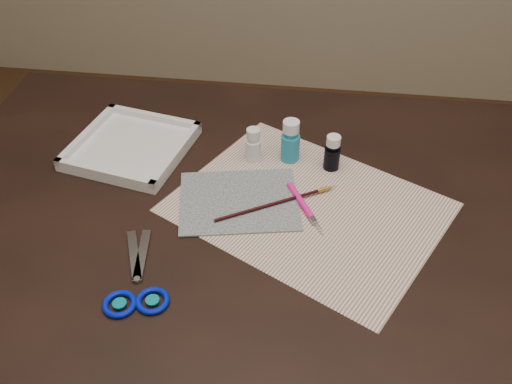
# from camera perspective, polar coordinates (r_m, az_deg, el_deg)

# --- Properties ---
(table) EXTENTS (1.30, 0.90, 0.75)m
(table) POSITION_cam_1_polar(r_m,az_deg,el_deg) (1.35, 0.00, -13.77)
(table) COLOR black
(table) RESTS_ON ground
(paper) EXTENTS (0.59, 0.54, 0.00)m
(paper) POSITION_cam_1_polar(r_m,az_deg,el_deg) (1.08, 5.18, -1.54)
(paper) COLOR silver
(paper) RESTS_ON table
(canvas) EXTENTS (0.26, 0.22, 0.00)m
(canvas) POSITION_cam_1_polar(r_m,az_deg,el_deg) (1.09, -1.71, -0.87)
(canvas) COLOR black
(canvas) RESTS_ON paper
(paint_bottle_white) EXTENTS (0.04, 0.04, 0.08)m
(paint_bottle_white) POSITION_cam_1_polar(r_m,az_deg,el_deg) (1.17, -0.27, 4.72)
(paint_bottle_white) COLOR white
(paint_bottle_white) RESTS_ON table
(paint_bottle_cyan) EXTENTS (0.04, 0.04, 0.09)m
(paint_bottle_cyan) POSITION_cam_1_polar(r_m,az_deg,el_deg) (1.17, 3.47, 5.12)
(paint_bottle_cyan) COLOR teal
(paint_bottle_cyan) RESTS_ON table
(paint_bottle_navy) EXTENTS (0.04, 0.04, 0.08)m
(paint_bottle_navy) POSITION_cam_1_polar(r_m,az_deg,el_deg) (1.15, 7.64, 3.91)
(paint_bottle_navy) COLOR black
(paint_bottle_navy) RESTS_ON table
(paintbrush) EXTENTS (0.22, 0.14, 0.01)m
(paintbrush) POSITION_cam_1_polar(r_m,az_deg,el_deg) (1.07, 2.19, -1.05)
(paintbrush) COLOR black
(paintbrush) RESTS_ON canvas
(craft_knife) EXTENTS (0.08, 0.14, 0.01)m
(craft_knife) POSITION_cam_1_polar(r_m,az_deg,el_deg) (1.07, 5.02, -1.68)
(craft_knife) COLOR #FF1992
(craft_knife) RESTS_ON paper
(scissors) EXTENTS (0.18, 0.24, 0.01)m
(scissors) POSITION_cam_1_polar(r_m,az_deg,el_deg) (0.98, -12.25, -7.77)
(scissors) COLOR silver
(scissors) RESTS_ON table
(palette_tray) EXTENTS (0.27, 0.27, 0.03)m
(palette_tray) POSITION_cam_1_polar(r_m,az_deg,el_deg) (1.24, -12.38, 4.55)
(palette_tray) COLOR white
(palette_tray) RESTS_ON table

